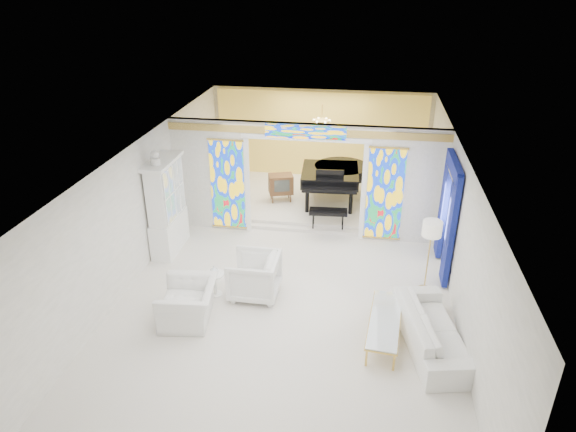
% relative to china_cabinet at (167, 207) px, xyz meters
% --- Properties ---
extents(floor, '(12.00, 12.00, 0.00)m').
position_rel_china_cabinet_xyz_m(floor, '(3.22, -0.60, -1.17)').
color(floor, white).
rests_on(floor, ground).
extents(ceiling, '(7.00, 12.00, 0.02)m').
position_rel_china_cabinet_xyz_m(ceiling, '(3.22, -0.60, 1.83)').
color(ceiling, white).
rests_on(ceiling, wall_back).
extents(wall_back, '(7.00, 0.02, 3.00)m').
position_rel_china_cabinet_xyz_m(wall_back, '(3.22, 5.40, 0.33)').
color(wall_back, white).
rests_on(wall_back, floor).
extents(wall_front, '(7.00, 0.02, 3.00)m').
position_rel_china_cabinet_xyz_m(wall_front, '(3.22, -6.60, 0.33)').
color(wall_front, white).
rests_on(wall_front, floor).
extents(wall_left, '(0.02, 12.00, 3.00)m').
position_rel_china_cabinet_xyz_m(wall_left, '(-0.28, -0.60, 0.33)').
color(wall_left, white).
rests_on(wall_left, floor).
extents(wall_right, '(0.02, 12.00, 3.00)m').
position_rel_china_cabinet_xyz_m(wall_right, '(6.72, -0.60, 0.33)').
color(wall_right, white).
rests_on(wall_right, floor).
extents(partition_wall, '(7.00, 0.22, 3.00)m').
position_rel_china_cabinet_xyz_m(partition_wall, '(3.22, 1.40, 0.48)').
color(partition_wall, white).
rests_on(partition_wall, floor).
extents(stained_glass_left, '(0.90, 0.04, 2.40)m').
position_rel_china_cabinet_xyz_m(stained_glass_left, '(1.19, 1.29, 0.13)').
color(stained_glass_left, gold).
rests_on(stained_glass_left, partition_wall).
extents(stained_glass_right, '(0.90, 0.04, 2.40)m').
position_rel_china_cabinet_xyz_m(stained_glass_right, '(5.25, 1.29, 0.13)').
color(stained_glass_right, gold).
rests_on(stained_glass_right, partition_wall).
extents(stained_glass_transom, '(2.00, 0.04, 0.34)m').
position_rel_china_cabinet_xyz_m(stained_glass_transom, '(3.22, 1.29, 1.65)').
color(stained_glass_transom, gold).
rests_on(stained_glass_transom, partition_wall).
extents(alcove_platform, '(6.80, 3.80, 0.18)m').
position_rel_china_cabinet_xyz_m(alcove_platform, '(3.22, 3.50, -1.08)').
color(alcove_platform, white).
rests_on(alcove_platform, floor).
extents(gold_curtain_back, '(6.70, 0.10, 2.90)m').
position_rel_china_cabinet_xyz_m(gold_curtain_back, '(3.22, 5.28, 0.33)').
color(gold_curtain_back, '#F5CA55').
rests_on(gold_curtain_back, wall_back).
extents(chandelier, '(0.48, 0.48, 0.30)m').
position_rel_china_cabinet_xyz_m(chandelier, '(3.42, 3.40, 1.38)').
color(chandelier, gold).
rests_on(chandelier, ceiling).
extents(blue_drapes, '(0.14, 1.85, 2.65)m').
position_rel_china_cabinet_xyz_m(blue_drapes, '(6.62, 0.10, 0.41)').
color(blue_drapes, navy).
rests_on(blue_drapes, wall_right).
extents(china_cabinet, '(0.56, 1.46, 2.72)m').
position_rel_china_cabinet_xyz_m(china_cabinet, '(0.00, 0.00, 0.00)').
color(china_cabinet, white).
rests_on(china_cabinet, floor).
extents(armchair_left, '(1.20, 1.34, 0.79)m').
position_rel_china_cabinet_xyz_m(armchair_left, '(1.41, -2.71, -0.77)').
color(armchair_left, white).
rests_on(armchair_left, floor).
extents(armchair_right, '(1.05, 1.02, 0.95)m').
position_rel_china_cabinet_xyz_m(armchair_right, '(2.52, -1.66, -0.69)').
color(armchair_right, white).
rests_on(armchair_right, floor).
extents(sofa, '(1.45, 2.62, 0.72)m').
position_rel_china_cabinet_xyz_m(sofa, '(6.17, -2.76, -0.81)').
color(sofa, white).
rests_on(sofa, floor).
extents(side_table, '(0.52, 0.52, 0.53)m').
position_rel_china_cabinet_xyz_m(side_table, '(1.68, -1.79, -0.82)').
color(side_table, white).
rests_on(side_table, floor).
extents(vase, '(0.23, 0.23, 0.19)m').
position_rel_china_cabinet_xyz_m(vase, '(1.68, -1.79, -0.54)').
color(vase, white).
rests_on(vase, side_table).
extents(coffee_table, '(0.75, 1.93, 0.42)m').
position_rel_china_cabinet_xyz_m(coffee_table, '(5.28, -2.67, -0.78)').
color(coffee_table, white).
rests_on(coffee_table, floor).
extents(floor_lamp, '(0.49, 0.49, 1.67)m').
position_rel_china_cabinet_xyz_m(floor_lamp, '(6.18, -0.88, 0.26)').
color(floor_lamp, gold).
rests_on(floor_lamp, floor).
extents(grand_piano, '(2.02, 3.15, 1.23)m').
position_rel_china_cabinet_xyz_m(grand_piano, '(3.87, 3.26, -0.16)').
color(grand_piano, black).
rests_on(grand_piano, alcove_platform).
extents(tv_console, '(0.80, 0.66, 0.80)m').
position_rel_china_cabinet_xyz_m(tv_console, '(2.30, 3.00, -0.47)').
color(tv_console, brown).
rests_on(tv_console, alcove_platform).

